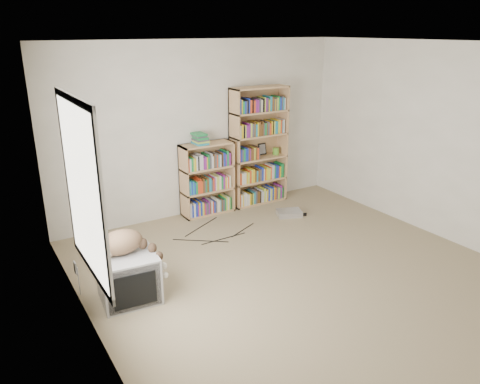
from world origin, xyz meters
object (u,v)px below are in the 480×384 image
bookcase_tall (258,149)px  dvd_player (289,213)px  crt_tv (128,277)px  cat (127,245)px  bookcase_short (207,181)px

bookcase_tall → dvd_player: 1.11m
crt_tv → dvd_player: crt_tv is taller
bookcase_tall → crt_tv: bearing=-147.7°
cat → bookcase_tall: 3.17m
bookcase_short → cat: bearing=-136.6°
bookcase_tall → bookcase_short: bookcase_tall is taller
dvd_player → cat: bearing=-139.4°
crt_tv → dvd_player: (2.77, 0.96, -0.20)m
crt_tv → bookcase_tall: size_ratio=0.34×
cat → bookcase_tall: bearing=28.1°
bookcase_short → bookcase_tall: bearing=0.0°
bookcase_tall → bookcase_short: (-0.91, -0.00, -0.37)m
cat → dvd_player: size_ratio=1.93×
crt_tv → cat: 0.34m
bookcase_tall → dvd_player: size_ratio=5.13×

